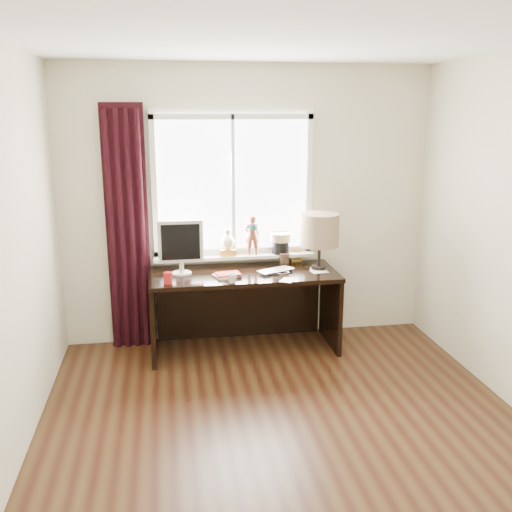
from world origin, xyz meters
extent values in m
cube|color=#3F2914|center=(0.00, 0.00, 0.00)|extent=(3.50, 4.00, 0.00)
cube|color=white|center=(0.00, 0.00, 2.60)|extent=(3.50, 4.00, 0.00)
cube|color=beige|center=(0.00, 2.00, 1.30)|extent=(3.50, 0.00, 2.60)
cube|color=beige|center=(0.00, -2.00, 1.30)|extent=(3.50, 0.00, 2.60)
imported|color=silver|center=(0.19, 1.60, 0.76)|extent=(0.40, 0.34, 0.03)
imported|color=white|center=(-0.24, 1.33, 0.79)|extent=(0.12, 0.12, 0.09)
cylinder|color=#A41717|center=(-0.78, 1.40, 0.80)|extent=(0.08, 0.08, 0.10)
cube|color=white|center=(-0.15, 1.99, 1.50)|extent=(1.40, 0.02, 1.30)
cube|color=silver|center=(-0.15, 1.96, 0.88)|extent=(1.50, 0.05, 0.05)
cube|color=silver|center=(-0.15, 1.96, 2.12)|extent=(1.50, 0.05, 0.05)
cube|color=silver|center=(-0.88, 1.96, 1.50)|extent=(0.05, 0.05, 1.40)
cube|color=silver|center=(0.57, 1.96, 1.50)|extent=(0.05, 0.05, 1.40)
cube|color=silver|center=(-0.15, 1.96, 1.50)|extent=(0.03, 0.05, 1.30)
cube|color=silver|center=(-0.15, 1.91, 0.83)|extent=(1.52, 0.18, 0.03)
cylinder|color=#400A10|center=(-0.64, 1.88, 0.99)|extent=(0.15, 0.15, 0.27)
cube|color=gold|center=(-0.21, 1.91, 0.88)|extent=(0.15, 0.12, 0.06)
sphere|color=beige|center=(-0.21, 1.91, 0.97)|extent=(0.13, 0.13, 0.13)
sphere|color=beige|center=(-0.21, 1.91, 1.07)|extent=(0.07, 0.07, 0.07)
imported|color=brown|center=(0.02, 1.89, 1.04)|extent=(0.14, 0.10, 0.38)
cylinder|color=#1E4C51|center=(0.02, 1.88, 1.12)|extent=(0.09, 0.09, 0.05)
cylinder|color=black|center=(0.29, 1.89, 0.91)|extent=(0.16, 0.16, 0.12)
cylinder|color=#8C6B4C|center=(0.29, 1.89, 1.01)|extent=(0.20, 0.20, 0.08)
cube|color=black|center=(-1.13, 1.92, 1.12)|extent=(0.38, 0.05, 2.25)
cylinder|color=black|center=(-1.27, 1.89, 1.10)|extent=(0.06, 0.06, 2.20)
cylinder|color=black|center=(-1.18, 1.89, 1.10)|extent=(0.06, 0.06, 2.20)
cylinder|color=black|center=(-1.09, 1.89, 1.10)|extent=(0.06, 0.06, 2.20)
cylinder|color=black|center=(-1.00, 1.89, 1.10)|extent=(0.06, 0.06, 2.20)
cube|color=black|center=(-0.10, 1.63, 0.73)|extent=(1.70, 0.70, 0.04)
cube|color=black|center=(-0.93, 1.63, 0.35)|extent=(0.04, 0.64, 0.71)
cube|color=black|center=(0.73, 1.63, 0.35)|extent=(0.04, 0.64, 0.71)
cube|color=black|center=(-0.10, 1.97, 0.35)|extent=(1.60, 0.03, 0.71)
cylinder|color=beige|center=(-0.66, 1.68, 0.76)|extent=(0.18, 0.18, 0.01)
cylinder|color=beige|center=(-0.66, 1.68, 0.81)|extent=(0.04, 0.04, 0.10)
cube|color=beige|center=(-0.66, 1.68, 1.05)|extent=(0.40, 0.04, 0.38)
cube|color=black|center=(-0.66, 1.65, 1.05)|extent=(0.34, 0.01, 0.32)
cube|color=beige|center=(-0.27, 1.53, 0.76)|extent=(0.26, 0.22, 0.02)
cube|color=maroon|center=(-0.26, 1.52, 0.78)|extent=(0.23, 0.18, 0.01)
cylinder|color=black|center=(0.31, 1.80, 0.81)|extent=(0.09, 0.09, 0.12)
cylinder|color=black|center=(0.30, 1.81, 0.86)|extent=(0.01, 0.01, 0.22)
cylinder|color=black|center=(0.32, 1.79, 0.84)|extent=(0.01, 0.01, 0.19)
cylinder|color=black|center=(0.31, 1.81, 0.88)|extent=(0.01, 0.01, 0.25)
cylinder|color=black|center=(0.33, 1.81, 0.83)|extent=(0.01, 0.01, 0.17)
cube|color=gold|center=(0.46, 1.93, 0.81)|extent=(0.10, 0.02, 0.13)
cube|color=#996633|center=(0.46, 1.92, 0.81)|extent=(0.08, 0.01, 0.10)
cylinder|color=black|center=(0.61, 1.64, 0.77)|extent=(0.14, 0.14, 0.03)
cylinder|color=black|center=(0.61, 1.64, 0.89)|extent=(0.03, 0.03, 0.22)
cylinder|color=tan|center=(0.61, 1.64, 1.12)|extent=(0.35, 0.35, 0.30)
cube|color=white|center=(0.58, 1.55, 0.75)|extent=(0.17, 0.13, 0.00)
cube|color=white|center=(0.60, 1.63, 0.75)|extent=(0.17, 0.14, 0.00)
cube|color=white|center=(0.24, 1.33, 0.75)|extent=(0.17, 0.19, 0.00)
torus|color=black|center=(0.16, 1.56, 0.75)|extent=(0.13, 0.13, 0.01)
torus|color=black|center=(0.29, 1.58, 0.75)|extent=(0.12, 0.12, 0.01)
torus|color=black|center=(0.22, 1.72, 0.75)|extent=(0.11, 0.11, 0.01)
camera|label=1|loc=(-0.79, -3.30, 2.19)|focal=40.00mm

